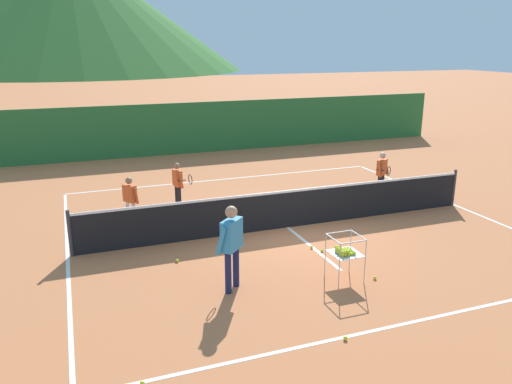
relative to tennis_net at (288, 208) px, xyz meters
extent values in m
plane|color=#C67042|center=(0.00, 0.00, -0.50)|extent=(120.00, 120.00, 0.00)
cube|color=white|center=(0.00, -4.87, -0.50)|extent=(10.46, 0.08, 0.01)
cube|color=white|center=(0.00, 5.05, -0.50)|extent=(10.46, 0.08, 0.01)
cube|color=white|center=(-5.23, 0.00, -0.50)|extent=(0.08, 9.92, 0.01)
cube|color=white|center=(5.23, 0.00, -0.50)|extent=(0.08, 9.92, 0.01)
cube|color=white|center=(0.00, 0.00, -0.50)|extent=(0.08, 5.41, 0.01)
cylinder|color=#333338|center=(-5.13, 0.00, 0.03)|extent=(0.08, 0.08, 1.05)
cylinder|color=#333338|center=(5.13, 0.00, 0.03)|extent=(0.08, 0.08, 1.05)
cube|color=black|center=(0.00, 0.00, -0.04)|extent=(10.19, 0.02, 0.92)
cube|color=white|center=(0.00, 0.00, 0.45)|extent=(10.19, 0.03, 0.06)
cylinder|color=#191E4C|center=(-2.44, -2.81, -0.09)|extent=(0.12, 0.12, 0.82)
cylinder|color=#191E4C|center=(-2.22, -2.59, -0.09)|extent=(0.12, 0.12, 0.82)
cube|color=#338CBF|center=(-2.33, -2.70, 0.60)|extent=(0.51, 0.50, 0.57)
sphere|color=tan|center=(-2.33, -2.70, 1.04)|extent=(0.23, 0.23, 0.23)
cylinder|color=#338CBF|center=(-2.58, -2.84, 0.57)|extent=(0.22, 0.22, 0.56)
cylinder|color=#338CBF|center=(-2.16, -2.47, 0.56)|extent=(0.18, 0.18, 0.56)
torus|color=#262628|center=(-2.34, -2.29, 0.52)|extent=(0.22, 0.22, 0.29)
cylinder|color=black|center=(-2.17, -2.46, 0.52)|extent=(0.17, 0.18, 0.03)
cylinder|color=silver|center=(-3.71, 1.67, -0.19)|extent=(0.09, 0.09, 0.62)
cylinder|color=silver|center=(-3.59, 1.46, -0.19)|extent=(0.09, 0.09, 0.62)
cube|color=#E55926|center=(-3.65, 1.57, 0.34)|extent=(0.34, 0.41, 0.44)
sphere|color=#996B4C|center=(-3.65, 1.57, 0.67)|extent=(0.17, 0.17, 0.17)
cylinder|color=#E55926|center=(-3.72, 1.77, 0.31)|extent=(0.18, 0.14, 0.43)
cylinder|color=#E55926|center=(-3.52, 1.40, 0.31)|extent=(0.14, 0.12, 0.43)
cylinder|color=black|center=(-2.25, 2.66, -0.18)|extent=(0.10, 0.10, 0.64)
cylinder|color=black|center=(-2.22, 2.42, -0.18)|extent=(0.10, 0.10, 0.64)
cube|color=#E55926|center=(-2.24, 2.54, 0.37)|extent=(0.22, 0.40, 0.45)
sphere|color=#996B4C|center=(-2.24, 2.54, 0.71)|extent=(0.18, 0.18, 0.18)
cylinder|color=#E55926|center=(-2.21, 2.76, 0.34)|extent=(0.18, 0.09, 0.44)
cylinder|color=#E55926|center=(-2.18, 2.32, 0.33)|extent=(0.14, 0.08, 0.44)
torus|color=#262628|center=(-1.91, 2.36, 0.34)|extent=(0.06, 0.29, 0.29)
cylinder|color=black|center=(-2.16, 2.33, 0.34)|extent=(0.22, 0.05, 0.03)
cylinder|color=black|center=(3.85, 1.60, -0.17)|extent=(0.10, 0.10, 0.66)
cylinder|color=black|center=(3.64, 1.46, -0.17)|extent=(0.10, 0.10, 0.66)
cube|color=#E55926|center=(3.74, 1.53, 0.40)|extent=(0.43, 0.37, 0.47)
sphere|color=#DBAD84|center=(3.74, 1.53, 0.75)|extent=(0.18, 0.18, 0.18)
cylinder|color=#E55926|center=(3.96, 1.61, 0.37)|extent=(0.16, 0.19, 0.46)
cylinder|color=#E55926|center=(3.57, 1.37, 0.36)|extent=(0.14, 0.15, 0.46)
torus|color=#262628|center=(3.72, 1.15, 0.36)|extent=(0.25, 0.18, 0.29)
cylinder|color=black|center=(3.58, 1.36, 0.36)|extent=(0.15, 0.20, 0.03)
cylinder|color=#B7B7BC|center=(-0.43, -2.78, -0.05)|extent=(0.02, 0.02, 0.89)
cylinder|color=#B7B7BC|center=(0.13, -2.78, -0.05)|extent=(0.02, 0.02, 0.89)
cylinder|color=#B7B7BC|center=(-0.43, -3.34, -0.05)|extent=(0.02, 0.02, 0.89)
cylinder|color=#B7B7BC|center=(0.13, -3.34, -0.05)|extent=(0.02, 0.02, 0.89)
cube|color=#B7B7BC|center=(-0.15, -3.06, 0.05)|extent=(0.56, 0.56, 0.01)
cube|color=#B7B7BC|center=(-0.15, -2.78, 0.39)|extent=(0.56, 0.02, 0.02)
cube|color=#B7B7BC|center=(-0.15, -3.34, 0.39)|extent=(0.56, 0.02, 0.02)
cube|color=#B7B7BC|center=(-0.43, -3.06, 0.39)|extent=(0.02, 0.56, 0.02)
cube|color=#B7B7BC|center=(0.13, -3.06, 0.39)|extent=(0.02, 0.56, 0.02)
sphere|color=yellow|center=(-0.28, -3.20, 0.08)|extent=(0.07, 0.07, 0.07)
sphere|color=yellow|center=(-0.27, -3.13, 0.08)|extent=(0.07, 0.07, 0.07)
sphere|color=yellow|center=(-0.28, -3.07, 0.09)|extent=(0.07, 0.07, 0.07)
sphere|color=yellow|center=(-0.28, -3.00, 0.08)|extent=(0.07, 0.07, 0.07)
sphere|color=yellow|center=(-0.27, -2.94, 0.09)|extent=(0.07, 0.07, 0.07)
sphere|color=yellow|center=(-0.22, -3.19, 0.08)|extent=(0.07, 0.07, 0.07)
sphere|color=yellow|center=(-0.21, -3.13, 0.08)|extent=(0.07, 0.07, 0.07)
sphere|color=yellow|center=(-0.21, -3.07, 0.08)|extent=(0.07, 0.07, 0.07)
sphere|color=yellow|center=(-0.21, -3.01, 0.09)|extent=(0.07, 0.07, 0.07)
sphere|color=yellow|center=(-0.21, -2.94, 0.08)|extent=(0.07, 0.07, 0.07)
sphere|color=yellow|center=(-0.15, -3.20, 0.08)|extent=(0.07, 0.07, 0.07)
sphere|color=yellow|center=(-0.15, -3.12, 0.09)|extent=(0.07, 0.07, 0.07)
sphere|color=yellow|center=(-0.15, -3.06, 0.09)|extent=(0.07, 0.07, 0.07)
sphere|color=yellow|center=(-0.15, -3.00, 0.08)|extent=(0.07, 0.07, 0.07)
sphere|color=yellow|center=(-0.15, -2.94, 0.08)|extent=(0.07, 0.07, 0.07)
sphere|color=yellow|center=(-0.08, -3.20, 0.08)|extent=(0.07, 0.07, 0.07)
sphere|color=yellow|center=(-0.09, -3.13, 0.09)|extent=(0.07, 0.07, 0.07)
sphere|color=yellow|center=(-0.08, -3.06, 0.09)|extent=(0.07, 0.07, 0.07)
sphere|color=yellow|center=(-0.08, -3.00, 0.09)|extent=(0.07, 0.07, 0.07)
sphere|color=yellow|center=(-0.08, -2.93, 0.09)|extent=(0.07, 0.07, 0.07)
sphere|color=yellow|center=(-0.02, -3.19, 0.08)|extent=(0.07, 0.07, 0.07)
sphere|color=yellow|center=(-0.02, -3.13, 0.08)|extent=(0.07, 0.07, 0.07)
sphere|color=yellow|center=(-0.02, -3.07, 0.08)|extent=(0.07, 0.07, 0.07)
sphere|color=yellow|center=(-0.02, -2.99, 0.08)|extent=(0.07, 0.07, 0.07)
sphere|color=yellow|center=(-0.02, -2.93, 0.09)|extent=(0.07, 0.07, 0.07)
sphere|color=yellow|center=(-0.28, -3.20, 0.14)|extent=(0.07, 0.07, 0.07)
sphere|color=yellow|center=(-0.28, -3.13, 0.14)|extent=(0.07, 0.07, 0.07)
sphere|color=yellow|center=(-0.28, -3.07, 0.14)|extent=(0.07, 0.07, 0.07)
sphere|color=yellow|center=(-0.28, -3.00, 0.13)|extent=(0.07, 0.07, 0.07)
sphere|color=yellow|center=(-0.27, -2.93, 0.14)|extent=(0.07, 0.07, 0.07)
sphere|color=yellow|center=(-0.21, -3.19, 0.14)|extent=(0.07, 0.07, 0.07)
sphere|color=yellow|center=(-0.21, -3.13, 0.14)|extent=(0.07, 0.07, 0.07)
sphere|color=yellow|center=(-0.21, -3.06, 0.14)|extent=(0.07, 0.07, 0.07)
sphere|color=yellow|center=(-0.21, -3.00, 0.14)|extent=(0.07, 0.07, 0.07)
sphere|color=yellow|center=(-0.22, -2.93, 0.14)|extent=(0.07, 0.07, 0.07)
sphere|color=yellow|center=(-0.15, -3.19, 0.14)|extent=(0.07, 0.07, 0.07)
sphere|color=yellow|center=(-0.15, -3.13, 0.14)|extent=(0.07, 0.07, 0.07)
sphere|color=yellow|center=(-3.05, -1.12, -0.47)|extent=(0.07, 0.07, 0.07)
sphere|color=yellow|center=(-4.34, -4.94, -0.47)|extent=(0.07, 0.07, 0.07)
sphere|color=yellow|center=(-1.20, -4.94, -0.47)|extent=(0.07, 0.07, 0.07)
sphere|color=yellow|center=(0.42, -3.28, -0.47)|extent=(0.07, 0.07, 0.07)
sphere|color=yellow|center=(-0.05, -1.45, -0.47)|extent=(0.07, 0.07, 0.07)
sphere|color=yellow|center=(0.09, -1.70, -0.47)|extent=(0.07, 0.07, 0.07)
cube|color=#286B33|center=(0.00, 9.63, 0.56)|extent=(23.02, 0.08, 2.11)
cone|color=#38702D|center=(-2.51, 80.92, 9.18)|extent=(54.35, 54.35, 19.36)
camera|label=1|loc=(-4.94, -10.97, 3.97)|focal=35.62mm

